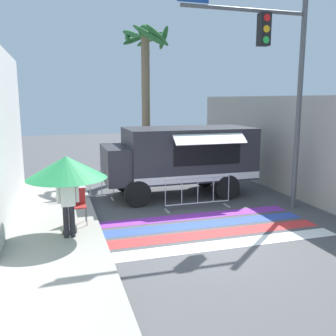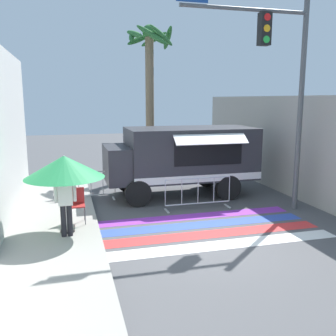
# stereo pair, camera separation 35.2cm
# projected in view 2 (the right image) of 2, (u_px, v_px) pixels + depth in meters

# --- Properties ---
(ground_plane) EXTENTS (60.00, 60.00, 0.00)m
(ground_plane) POSITION_uv_depth(u_px,v_px,m) (213.00, 242.00, 9.20)
(ground_plane) COLOR #4C4C4F
(sidewalk_left) EXTENTS (4.40, 16.00, 0.12)m
(sidewalk_left) POSITION_uv_depth(u_px,v_px,m) (1.00, 262.00, 7.94)
(sidewalk_left) COLOR #99968E
(sidewalk_left) RESTS_ON ground_plane
(concrete_wall_right) EXTENTS (0.20, 16.00, 3.58)m
(concrete_wall_right) POSITION_uv_depth(u_px,v_px,m) (302.00, 148.00, 12.86)
(concrete_wall_right) COLOR #A39E93
(concrete_wall_right) RESTS_ON ground_plane
(crosswalk_painted) EXTENTS (6.40, 2.84, 0.01)m
(crosswalk_painted) POSITION_uv_depth(u_px,v_px,m) (200.00, 230.00, 10.06)
(crosswalk_painted) COLOR white
(crosswalk_painted) RESTS_ON ground_plane
(food_truck) EXTENTS (5.30, 2.71, 2.46)m
(food_truck) POSITION_uv_depth(u_px,v_px,m) (179.00, 155.00, 13.37)
(food_truck) COLOR #2D2D33
(food_truck) RESTS_ON ground_plane
(traffic_signal_pole) EXTENTS (4.06, 0.29, 6.40)m
(traffic_signal_pole) POSITION_uv_depth(u_px,v_px,m) (281.00, 70.00, 11.01)
(traffic_signal_pole) COLOR #515456
(traffic_signal_pole) RESTS_ON ground_plane
(patio_umbrella) EXTENTS (1.97, 1.97, 1.97)m
(patio_umbrella) POSITION_uv_depth(u_px,v_px,m) (64.00, 167.00, 9.25)
(patio_umbrella) COLOR black
(patio_umbrella) RESTS_ON sidewalk_left
(folding_chair) EXTENTS (0.41, 0.41, 0.95)m
(folding_chair) POSITION_uv_depth(u_px,v_px,m) (77.00, 202.00, 10.22)
(folding_chair) COLOR #4C4C51
(folding_chair) RESTS_ON sidewalk_left
(vendor_person) EXTENTS (0.53, 0.22, 1.70)m
(vendor_person) POSITION_uv_depth(u_px,v_px,m) (65.00, 198.00, 9.09)
(vendor_person) COLOR black
(vendor_person) RESTS_ON sidewalk_left
(barricade_front) EXTENTS (2.18, 0.44, 1.02)m
(barricade_front) POSITION_uv_depth(u_px,v_px,m) (198.00, 193.00, 11.88)
(barricade_front) COLOR #B7BABF
(barricade_front) RESTS_ON ground_plane
(barricade_side) EXTENTS (1.67, 0.44, 1.02)m
(barricade_side) POSITION_uv_depth(u_px,v_px,m) (91.00, 186.00, 12.89)
(barricade_side) COLOR #B7BABF
(barricade_side) RESTS_ON ground_plane
(palm_tree) EXTENTS (2.10, 2.18, 6.65)m
(palm_tree) POSITION_uv_depth(u_px,v_px,m) (149.00, 73.00, 16.61)
(palm_tree) COLOR #7A664C
(palm_tree) RESTS_ON ground_plane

